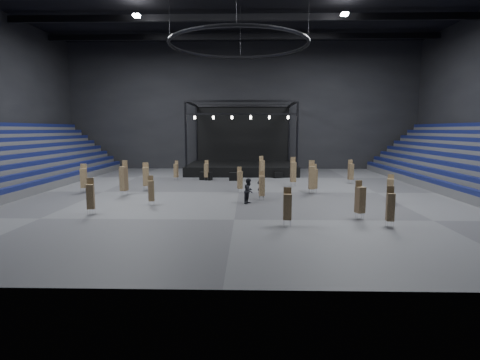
{
  "coord_description": "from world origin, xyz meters",
  "views": [
    {
      "loc": [
        0.92,
        -33.66,
        5.66
      ],
      "look_at": [
        0.16,
        -2.0,
        1.4
      ],
      "focal_mm": 28.0,
      "sensor_mm": 36.0,
      "label": 1
    }
  ],
  "objects_px": {
    "chair_stack_13": "(262,168)",
    "chair_stack_14": "(390,206)",
    "chair_stack_0": "(314,178)",
    "chair_stack_2": "(91,196)",
    "flight_case_left": "(206,176)",
    "chair_stack_7": "(84,178)",
    "flight_case_right": "(278,175)",
    "chair_stack_5": "(293,171)",
    "chair_stack_1": "(206,170)",
    "chair_stack_17": "(176,170)",
    "chair_stack_6": "(124,178)",
    "chair_stack_15": "(351,171)",
    "chair_stack_9": "(151,190)",
    "chair_stack_3": "(240,179)",
    "chair_stack_10": "(390,187)",
    "chair_stack_16": "(262,185)",
    "chair_stack_11": "(312,177)",
    "man_center": "(261,186)",
    "chair_stack_12": "(360,199)",
    "flight_case_mid": "(235,177)",
    "stage": "(242,161)",
    "chair_stack_8": "(287,206)",
    "crew_member": "(249,191)",
    "chair_stack_4": "(146,176)"
  },
  "relations": [
    {
      "from": "chair_stack_8",
      "to": "chair_stack_17",
      "type": "relative_size",
      "value": 1.04
    },
    {
      "from": "chair_stack_3",
      "to": "chair_stack_17",
      "type": "xyz_separation_m",
      "value": [
        -7.4,
        8.02,
        -0.05
      ]
    },
    {
      "from": "chair_stack_7",
      "to": "chair_stack_12",
      "type": "distance_m",
      "value": 23.99
    },
    {
      "from": "flight_case_right",
      "to": "chair_stack_10",
      "type": "xyz_separation_m",
      "value": [
        7.68,
        -14.65,
        0.8
      ]
    },
    {
      "from": "stage",
      "to": "flight_case_left",
      "type": "xyz_separation_m",
      "value": [
        -3.96,
        -7.91,
        -1.0
      ]
    },
    {
      "from": "stage",
      "to": "flight_case_right",
      "type": "bearing_deg",
      "value": -53.45
    },
    {
      "from": "chair_stack_9",
      "to": "chair_stack_12",
      "type": "distance_m",
      "value": 14.94
    },
    {
      "from": "chair_stack_6",
      "to": "chair_stack_12",
      "type": "bearing_deg",
      "value": -3.66
    },
    {
      "from": "flight_case_right",
      "to": "chair_stack_5",
      "type": "height_order",
      "value": "chair_stack_5"
    },
    {
      "from": "chair_stack_5",
      "to": "chair_stack_17",
      "type": "distance_m",
      "value": 13.33
    },
    {
      "from": "chair_stack_2",
      "to": "chair_stack_15",
      "type": "relative_size",
      "value": 0.98
    },
    {
      "from": "chair_stack_16",
      "to": "chair_stack_14",
      "type": "bearing_deg",
      "value": -60.08
    },
    {
      "from": "chair_stack_1",
      "to": "chair_stack_3",
      "type": "xyz_separation_m",
      "value": [
        3.97,
        -8.02,
        0.02
      ]
    },
    {
      "from": "chair_stack_6",
      "to": "chair_stack_14",
      "type": "relative_size",
      "value": 1.28
    },
    {
      "from": "flight_case_left",
      "to": "chair_stack_14",
      "type": "relative_size",
      "value": 0.57
    },
    {
      "from": "chair_stack_2",
      "to": "chair_stack_14",
      "type": "relative_size",
      "value": 1.03
    },
    {
      "from": "chair_stack_5",
      "to": "chair_stack_15",
      "type": "xyz_separation_m",
      "value": [
        6.35,
        2.12,
        -0.19
      ]
    },
    {
      "from": "flight_case_mid",
      "to": "man_center",
      "type": "relative_size",
      "value": 0.72
    },
    {
      "from": "chair_stack_17",
      "to": "crew_member",
      "type": "bearing_deg",
      "value": -41.3
    },
    {
      "from": "chair_stack_15",
      "to": "chair_stack_16",
      "type": "height_order",
      "value": "chair_stack_15"
    },
    {
      "from": "flight_case_mid",
      "to": "chair_stack_9",
      "type": "distance_m",
      "value": 15.31
    },
    {
      "from": "chair_stack_14",
      "to": "crew_member",
      "type": "relative_size",
      "value": 1.22
    },
    {
      "from": "chair_stack_7",
      "to": "chair_stack_3",
      "type": "bearing_deg",
      "value": -12.08
    },
    {
      "from": "flight_case_right",
      "to": "chair_stack_5",
      "type": "bearing_deg",
      "value": -81.01
    },
    {
      "from": "flight_case_right",
      "to": "chair_stack_0",
      "type": "relative_size",
      "value": 0.42
    },
    {
      "from": "flight_case_right",
      "to": "chair_stack_2",
      "type": "bearing_deg",
      "value": -125.7
    },
    {
      "from": "chair_stack_3",
      "to": "man_center",
      "type": "height_order",
      "value": "chair_stack_3"
    },
    {
      "from": "chair_stack_13",
      "to": "chair_stack_14",
      "type": "distance_m",
      "value": 21.14
    },
    {
      "from": "flight_case_left",
      "to": "man_center",
      "type": "xyz_separation_m",
      "value": [
        5.93,
        -10.89,
        0.48
      ]
    },
    {
      "from": "chair_stack_12",
      "to": "chair_stack_2",
      "type": "bearing_deg",
      "value": 155.67
    },
    {
      "from": "flight_case_mid",
      "to": "chair_stack_0",
      "type": "bearing_deg",
      "value": -47.43
    },
    {
      "from": "chair_stack_6",
      "to": "flight_case_right",
      "type": "bearing_deg",
      "value": 61.76
    },
    {
      "from": "chair_stack_12",
      "to": "chair_stack_16",
      "type": "distance_m",
      "value": 8.78
    },
    {
      "from": "chair_stack_2",
      "to": "chair_stack_15",
      "type": "xyz_separation_m",
      "value": [
        21.43,
        15.27,
        0.03
      ]
    },
    {
      "from": "chair_stack_4",
      "to": "chair_stack_15",
      "type": "distance_m",
      "value": 21.12
    },
    {
      "from": "flight_case_right",
      "to": "chair_stack_1",
      "type": "xyz_separation_m",
      "value": [
        -8.24,
        -2.33,
        0.81
      ]
    },
    {
      "from": "chair_stack_0",
      "to": "chair_stack_2",
      "type": "height_order",
      "value": "chair_stack_0"
    },
    {
      "from": "chair_stack_5",
      "to": "flight_case_right",
      "type": "bearing_deg",
      "value": 92.63
    },
    {
      "from": "chair_stack_5",
      "to": "chair_stack_7",
      "type": "height_order",
      "value": "chair_stack_5"
    },
    {
      "from": "flight_case_right",
      "to": "chair_stack_0",
      "type": "distance_m",
      "value": 10.76
    },
    {
      "from": "chair_stack_0",
      "to": "chair_stack_6",
      "type": "height_order",
      "value": "chair_stack_6"
    },
    {
      "from": "flight_case_left",
      "to": "chair_stack_10",
      "type": "bearing_deg",
      "value": -38.27
    },
    {
      "from": "chair_stack_3",
      "to": "crew_member",
      "type": "distance_m",
      "value": 5.28
    },
    {
      "from": "chair_stack_9",
      "to": "man_center",
      "type": "distance_m",
      "value": 9.12
    },
    {
      "from": "stage",
      "to": "flight_case_mid",
      "type": "xyz_separation_m",
      "value": [
        -0.61,
        -8.24,
        -1.0
      ]
    },
    {
      "from": "chair_stack_2",
      "to": "chair_stack_3",
      "type": "height_order",
      "value": "chair_stack_2"
    },
    {
      "from": "chair_stack_2",
      "to": "chair_stack_9",
      "type": "distance_m",
      "value": 4.5
    },
    {
      "from": "chair_stack_8",
      "to": "chair_stack_2",
      "type": "bearing_deg",
      "value": 171.0
    },
    {
      "from": "chair_stack_1",
      "to": "chair_stack_11",
      "type": "relative_size",
      "value": 0.76
    },
    {
      "from": "flight_case_left",
      "to": "chair_stack_7",
      "type": "relative_size",
      "value": 0.52
    }
  ]
}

